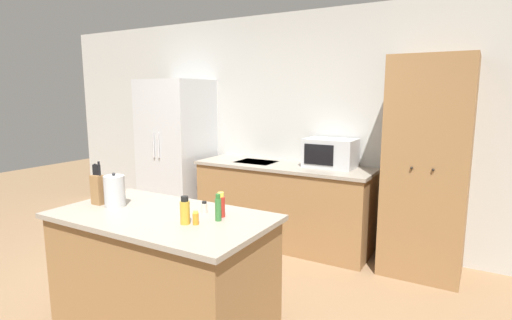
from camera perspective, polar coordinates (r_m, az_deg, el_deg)
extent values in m
cube|color=#B2B2AD|center=(4.74, 4.62, 4.68)|extent=(7.20, 0.06, 2.60)
cube|color=#B7BABC|center=(5.22, -11.19, 0.92)|extent=(0.77, 0.72, 1.87)
cylinder|color=silver|center=(4.96, -14.43, 2.09)|extent=(0.02, 0.02, 0.30)
cylinder|color=silver|center=(4.91, -13.76, 2.04)|extent=(0.02, 0.02, 0.30)
cube|color=olive|center=(4.55, 3.90, -6.54)|extent=(1.96, 0.62, 0.88)
cube|color=gray|center=(4.44, 3.97, -0.85)|extent=(2.00, 0.66, 0.03)
cube|color=#9EA0A3|center=(4.60, 0.03, -0.31)|extent=(0.44, 0.34, 0.01)
cube|color=olive|center=(4.02, 23.22, -1.03)|extent=(0.71, 0.60, 2.03)
sphere|color=black|center=(3.72, 21.35, -1.07)|extent=(0.02, 0.02, 0.02)
sphere|color=black|center=(3.70, 23.97, -1.30)|extent=(0.02, 0.02, 0.02)
cube|color=olive|center=(2.98, -13.06, -15.98)|extent=(1.46, 0.78, 0.85)
cube|color=gray|center=(2.82, -13.39, -7.87)|extent=(1.52, 0.84, 0.03)
cube|color=#B2B5B7|center=(4.33, 10.59, 1.01)|extent=(0.53, 0.36, 0.30)
cube|color=black|center=(4.18, 8.93, 0.76)|extent=(0.32, 0.01, 0.21)
cube|color=olive|center=(3.18, -21.66, -3.97)|extent=(0.09, 0.06, 0.22)
cylinder|color=black|center=(3.17, -22.20, -1.29)|extent=(0.02, 0.02, 0.08)
cylinder|color=black|center=(3.16, -22.01, -1.25)|extent=(0.02, 0.02, 0.08)
cylinder|color=black|center=(3.16, -21.82, -1.29)|extent=(0.02, 0.02, 0.08)
cylinder|color=black|center=(3.15, -21.69, -1.38)|extent=(0.02, 0.02, 0.07)
cylinder|color=black|center=(3.14, -21.52, -1.12)|extent=(0.02, 0.02, 0.10)
cylinder|color=black|center=(3.13, -21.45, -1.37)|extent=(0.02, 0.02, 0.08)
cylinder|color=beige|center=(2.79, -7.39, -6.83)|extent=(0.04, 0.04, 0.07)
cylinder|color=black|center=(2.78, -7.41, -6.02)|extent=(0.03, 0.03, 0.01)
cylinder|color=orange|center=(2.56, -8.61, -8.30)|extent=(0.04, 0.04, 0.07)
cylinder|color=#E5DB4C|center=(2.54, -8.63, -7.34)|extent=(0.03, 0.03, 0.02)
cylinder|color=#337033|center=(2.60, -5.43, -7.09)|extent=(0.04, 0.04, 0.15)
cylinder|color=#286628|center=(2.58, -5.46, -5.20)|extent=(0.03, 0.03, 0.03)
cylinder|color=gold|center=(2.57, -10.11, -7.41)|extent=(0.06, 0.06, 0.15)
cylinder|color=black|center=(2.54, -10.17, -5.48)|extent=(0.05, 0.05, 0.03)
cylinder|color=#B2281E|center=(2.68, -5.04, -6.67)|extent=(0.05, 0.05, 0.14)
cylinder|color=#E5DB4C|center=(2.66, -5.06, -4.94)|extent=(0.04, 0.04, 0.03)
cylinder|color=#B2B5B7|center=(3.08, -19.55, -4.20)|extent=(0.15, 0.15, 0.23)
sphere|color=#262628|center=(3.05, -19.68, -1.92)|extent=(0.02, 0.02, 0.02)
cylinder|color=red|center=(5.67, -15.18, -6.11)|extent=(0.11, 0.11, 0.40)
cylinder|color=black|center=(5.61, -15.28, -3.77)|extent=(0.05, 0.05, 0.07)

